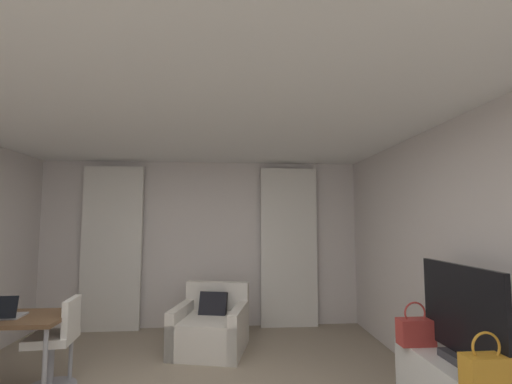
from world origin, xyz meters
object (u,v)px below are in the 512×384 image
laptop (3,313)px  handbag_primary (416,331)px  tv_flatscreen (462,317)px  handbag_secondary (487,372)px  armchair (211,328)px  desk_chair (56,349)px

laptop → handbag_primary: (3.75, -0.50, -0.09)m
laptop → handbag_primary: 3.78m
tv_flatscreen → handbag_secondary: bearing=-107.9°
handbag_secondary → armchair: bearing=128.0°
desk_chair → handbag_secondary: bearing=-23.5°
armchair → laptop: 2.24m
armchair → laptop: size_ratio=3.08×
handbag_primary → handbag_secondary: bearing=-88.7°
handbag_primary → armchair: bearing=139.3°
laptop → tv_flatscreen: 4.00m
armchair → tv_flatscreen: 2.91m
desk_chair → handbag_primary: handbag_primary is taller
armchair → desk_chair: desk_chair is taller
desk_chair → tv_flatscreen: 3.66m
armchair → handbag_primary: 2.49m
armchair → desk_chair: size_ratio=1.18×
laptop → tv_flatscreen: tv_flatscreen is taller
laptop → handbag_primary: size_ratio=0.91×
tv_flatscreen → laptop: bearing=166.9°
tv_flatscreen → handbag_primary: bearing=110.4°
laptop → desk_chair: bearing=18.7°
tv_flatscreen → handbag_secondary: size_ratio=2.48×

